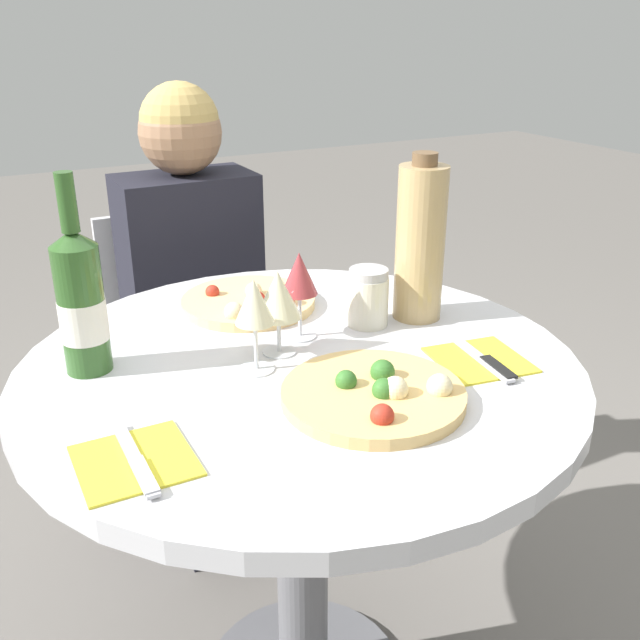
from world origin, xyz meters
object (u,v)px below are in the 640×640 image
Objects in this scene: tall_carafe at (420,242)px; chair_behind_diner at (191,362)px; seated_diner at (203,333)px; pizza_large at (376,394)px; dining_table at (301,433)px; wine_bottle at (81,302)px.

chair_behind_diner is at bearing 108.72° from tall_carafe.
seated_diner reaches higher than pizza_large.
pizza_large is 0.89× the size of tall_carafe.
wine_bottle is at bearing 157.86° from dining_table.
seated_diner is 0.89m from pizza_large.
seated_diner is at bearing 90.00° from chair_behind_diner.
chair_behind_diner is 2.55× the size of tall_carafe.
chair_behind_diner and pizza_large have the same top height.
tall_carafe is at bearing 13.35° from dining_table.
tall_carafe reaches higher than dining_table.
seated_diner is 3.67× the size of tall_carafe.
wine_bottle is at bearing 55.34° from seated_diner.
seated_diner reaches higher than wine_bottle.
pizza_large is (-0.00, -0.85, 0.24)m from seated_diner.
tall_carafe is at bearing -5.93° from wine_bottle.
seated_diner is at bearing 86.32° from dining_table.
seated_diner reaches higher than tall_carafe.
dining_table is at bearing -166.65° from tall_carafe.
chair_behind_diner is 0.70× the size of seated_diner.
pizza_large is at bearing -134.87° from tall_carafe.
tall_carafe reaches higher than pizza_large.
seated_diner is 3.54× the size of wine_bottle.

